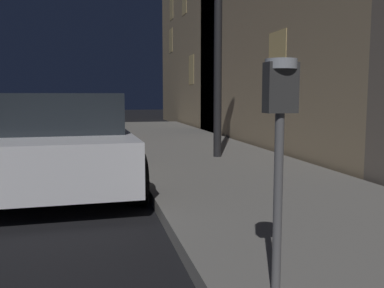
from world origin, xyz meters
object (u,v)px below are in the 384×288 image
(car_white, at_px, (63,142))
(car_yellow_cab, at_px, (85,108))
(car_black, at_px, (83,111))
(parking_meter, at_px, (280,120))
(car_red, at_px, (78,119))

(car_white, height_order, car_yellow_cab, same)
(car_black, bearing_deg, parking_meter, -84.64)
(car_red, distance_m, car_black, 5.74)
(parking_meter, distance_m, car_red, 10.81)
(parking_meter, xyz_separation_m, car_yellow_cab, (-1.55, 22.24, -0.54))
(car_red, bearing_deg, car_white, -89.99)
(car_white, height_order, car_black, same)
(car_black, relative_size, car_yellow_cab, 0.99)
(car_black, distance_m, car_yellow_cab, 5.81)
(car_white, distance_m, car_red, 6.49)
(car_white, bearing_deg, car_red, 90.01)
(parking_meter, bearing_deg, car_white, 110.15)
(parking_meter, bearing_deg, car_black, 95.36)
(car_white, distance_m, car_yellow_cab, 18.04)
(parking_meter, distance_m, car_white, 4.51)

